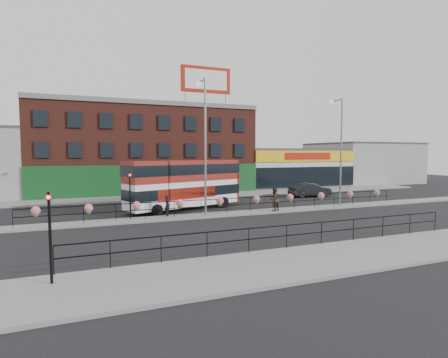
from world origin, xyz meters
name	(u,v)px	position (x,y,z in m)	size (l,w,h in m)	color
ground	(238,214)	(0.00, 0.00, 0.00)	(120.00, 120.00, 0.00)	black
south_pavement	(348,256)	(0.00, -12.00, 0.07)	(60.00, 4.00, 0.15)	gray
north_pavement	(193,196)	(0.00, 12.00, 0.07)	(60.00, 4.00, 0.15)	gray
median	(238,213)	(0.00, 0.00, 0.07)	(60.00, 1.60, 0.15)	gray
yellow_line_inner	(316,245)	(0.00, -9.70, 0.01)	(60.00, 0.10, 0.01)	gold
yellow_line_outer	(318,246)	(0.00, -9.88, 0.01)	(60.00, 0.10, 0.01)	gold
brick_building	(144,150)	(-4.00, 19.96, 5.13)	(25.00, 12.21, 10.30)	brown
supermarket	(283,167)	(16.00, 19.90, 2.65)	(15.00, 12.25, 5.30)	silver
warehouse_east	(362,163)	(30.75, 20.00, 3.15)	(14.50, 12.00, 6.30)	#959691
billboard	(206,80)	(2.50, 14.99, 13.18)	(6.00, 0.29, 4.40)	#A51809
median_railing	(239,201)	(0.00, 0.00, 1.05)	(30.04, 0.56, 1.23)	black
south_railing	(287,231)	(-2.00, -10.10, 0.96)	(20.04, 0.05, 1.12)	black
double_decker_bus	(185,180)	(-3.20, 3.60, 2.50)	(10.29, 5.49, 4.07)	white
car	(310,190)	(11.56, 7.03, 0.75)	(4.68, 1.96, 1.50)	black
pedestrian_a	(167,206)	(-5.42, 0.41, 0.91)	(0.41, 0.59, 1.52)	black
pedestrian_b	(274,199)	(2.85, -0.45, 1.06)	(1.05, 0.93, 1.81)	#382520
lamp_column_west	(204,134)	(-2.69, 0.15, 6.04)	(0.36, 1.74, 9.94)	slate
lamp_column_east	(339,142)	(9.64, 0.26, 5.61)	(0.33, 1.62, 9.22)	slate
traffic_light_south	(49,217)	(-12.00, -11.01, 2.47)	(0.15, 0.28, 3.65)	black
traffic_light_median	(130,185)	(-8.00, 0.39, 2.47)	(0.15, 0.28, 3.65)	black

